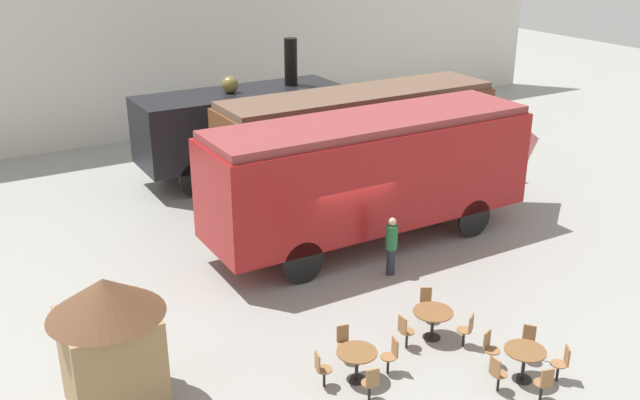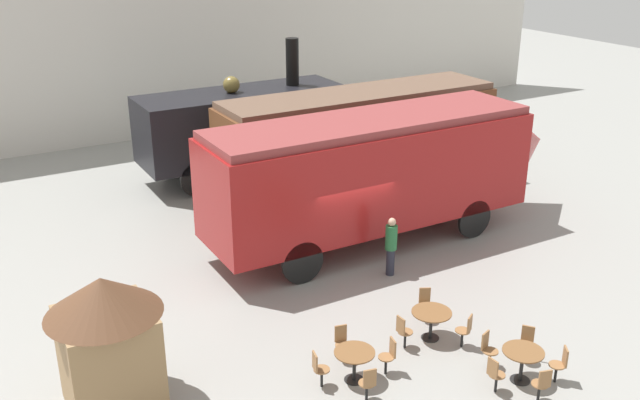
{
  "view_description": "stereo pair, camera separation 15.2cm",
  "coord_description": "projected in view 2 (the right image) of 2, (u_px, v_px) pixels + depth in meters",
  "views": [
    {
      "loc": [
        -10.21,
        -16.27,
        9.5
      ],
      "look_at": [
        -0.15,
        1.0,
        1.6
      ],
      "focal_mm": 40.0,
      "sensor_mm": 36.0,
      "label": 1
    },
    {
      "loc": [
        -10.08,
        -16.34,
        9.5
      ],
      "look_at": [
        -0.15,
        1.0,
        1.6
      ],
      "focal_mm": 40.0,
      "sensor_mm": 36.0,
      "label": 2
    }
  ],
  "objects": [
    {
      "name": "streamlined_locomotive",
      "position": [
        393.0,
        166.0,
        22.03
      ],
      "size": [
        12.34,
        2.9,
        4.03
      ],
      "color": "maroon",
      "rests_on": "ground_plane"
    },
    {
      "name": "cafe_chair_2",
      "position": [
        425.0,
        302.0,
        17.95
      ],
      "size": [
        0.39,
        0.4,
        0.87
      ],
      "rotation": [
        0.0,
        0.0,
        10.51
      ],
      "color": "black",
      "rests_on": "ground_plane"
    },
    {
      "name": "cafe_table_far",
      "position": [
        523.0,
        357.0,
        15.52
      ],
      "size": [
        0.91,
        0.91,
        0.77
      ],
      "color": "black",
      "rests_on": "ground_plane"
    },
    {
      "name": "cafe_chair_11",
      "position": [
        495.0,
        373.0,
        15.15
      ],
      "size": [
        0.36,
        0.36,
        0.87
      ],
      "rotation": [
        0.0,
        0.0,
        12.61
      ],
      "color": "black",
      "rests_on": "ground_plane"
    },
    {
      "name": "cafe_chair_8",
      "position": [
        561.0,
        362.0,
        15.51
      ],
      "size": [
        0.4,
        0.4,
        0.87
      ],
      "rotation": [
        0.0,
        0.0,
        8.84
      ],
      "color": "black",
      "rests_on": "ground_plane"
    },
    {
      "name": "ticket_kiosk",
      "position": [
        107.0,
        337.0,
        14.33
      ],
      "size": [
        2.34,
        2.34,
        3.0
      ],
      "color": "#99754C",
      "rests_on": "ground_plane"
    },
    {
      "name": "ground_plane",
      "position": [
        341.0,
        259.0,
        21.34
      ],
      "size": [
        80.0,
        80.0,
        0.0
      ],
      "primitive_type": "plane",
      "color": "gray"
    },
    {
      "name": "passenger_coach_wooden",
      "position": [
        360.0,
        133.0,
        25.8
      ],
      "size": [
        10.46,
        2.69,
        3.81
      ],
      "color": "brown",
      "rests_on": "ground_plane"
    },
    {
      "name": "cafe_chair_9",
      "position": [
        527.0,
        342.0,
        16.27
      ],
      "size": [
        0.41,
        0.4,
        0.87
      ],
      "rotation": [
        0.0,
        0.0,
        10.09
      ],
      "color": "black",
      "rests_on": "ground_plane"
    },
    {
      "name": "cafe_table_near",
      "position": [
        431.0,
        317.0,
        17.11
      ],
      "size": [
        0.97,
        0.97,
        0.73
      ],
      "color": "black",
      "rests_on": "ground_plane"
    },
    {
      "name": "cafe_chair_4",
      "position": [
        319.0,
        367.0,
        15.34
      ],
      "size": [
        0.38,
        0.36,
        0.87
      ],
      "rotation": [
        0.0,
        0.0,
        6.08
      ],
      "color": "black",
      "rests_on": "ground_plane"
    },
    {
      "name": "steam_locomotive",
      "position": [
        243.0,
        123.0,
        27.57
      ],
      "size": [
        8.01,
        2.69,
        5.22
      ],
      "color": "black",
      "rests_on": "ground_plane"
    },
    {
      "name": "cafe_chair_10",
      "position": [
        488.0,
        347.0,
        16.05
      ],
      "size": [
        0.38,
        0.39,
        0.87
      ],
      "rotation": [
        0.0,
        0.0,
        11.35
      ],
      "color": "black",
      "rests_on": "ground_plane"
    },
    {
      "name": "visitor_person",
      "position": [
        391.0,
        244.0,
        20.09
      ],
      "size": [
        0.34,
        0.34,
        1.76
      ],
      "color": "#262633",
      "rests_on": "ground_plane"
    },
    {
      "name": "cafe_chair_7",
      "position": [
        542.0,
        383.0,
        14.81
      ],
      "size": [
        0.37,
        0.39,
        0.87
      ],
      "rotation": [
        0.0,
        0.0,
        7.58
      ],
      "color": "black",
      "rests_on": "ground_plane"
    },
    {
      "name": "cafe_table_mid",
      "position": [
        354.0,
        357.0,
        15.54
      ],
      "size": [
        0.91,
        0.91,
        0.73
      ],
      "color": "black",
      "rests_on": "ground_plane"
    },
    {
      "name": "cafe_chair_5",
      "position": [
        368.0,
        382.0,
        14.84
      ],
      "size": [
        0.36,
        0.38,
        0.87
      ],
      "rotation": [
        0.0,
        0.0,
        7.65
      ],
      "color": "black",
      "rests_on": "ground_plane"
    },
    {
      "name": "cafe_chair_1",
      "position": [
        466.0,
        329.0,
        16.78
      ],
      "size": [
        0.39,
        0.4,
        0.87
      ],
      "rotation": [
        0.0,
        0.0,
        8.42
      ],
      "color": "black",
      "rests_on": "ground_plane"
    },
    {
      "name": "cafe_chair_0",
      "position": [
        403.0,
        330.0,
        16.72
      ],
      "size": [
        0.36,
        0.36,
        0.87
      ],
      "rotation": [
        0.0,
        0.0,
        6.32
      ],
      "color": "black",
      "rests_on": "ground_plane"
    },
    {
      "name": "cafe_chair_6",
      "position": [
        389.0,
        354.0,
        15.81
      ],
      "size": [
        0.38,
        0.36,
        0.87
      ],
      "rotation": [
        0.0,
        0.0,
        9.22
      ],
      "color": "black",
      "rests_on": "ground_plane"
    },
    {
      "name": "cafe_chair_3",
      "position": [
        342.0,
        341.0,
        16.3
      ],
      "size": [
        0.36,
        0.38,
        0.87
      ],
      "rotation": [
        0.0,
        0.0,
        4.5
      ],
      "color": "black",
      "rests_on": "ground_plane"
    },
    {
      "name": "backdrop_wall",
      "position": [
        164.0,
        38.0,
        32.12
      ],
      "size": [
        44.0,
        0.15,
        9.0
      ],
      "color": "silver",
      "rests_on": "ground_plane"
    }
  ]
}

